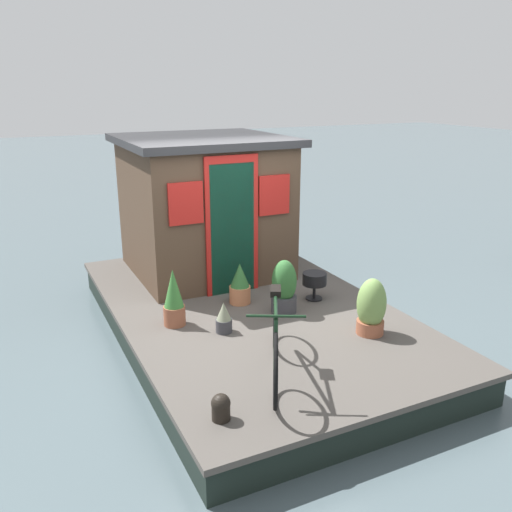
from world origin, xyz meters
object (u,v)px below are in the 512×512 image
bicycle (275,337)px  potted_plant_ivy (224,318)px  houseboat_cabin (204,205)px  potted_plant_rosemary (240,284)px  potted_plant_sage (174,299)px  mooring_bollard (221,407)px  potted_plant_lavender (284,288)px  potted_plant_succulent (371,308)px  charcoal_grill (315,280)px

bicycle → potted_plant_ivy: bearing=5.5°
houseboat_cabin → potted_plant_rosemary: (-1.37, 0.07, -0.74)m
potted_plant_sage → mooring_bollard: (-1.94, 0.22, -0.20)m
potted_plant_lavender → potted_plant_ivy: size_ratio=1.88×
potted_plant_succulent → charcoal_grill: bearing=1.4°
potted_plant_sage → potted_plant_lavender: bearing=-99.8°
potted_plant_sage → mooring_bollard: size_ratio=2.89×
bicycle → houseboat_cabin: bearing=-8.8°
potted_plant_lavender → mooring_bollard: potted_plant_lavender is taller
potted_plant_sage → potted_plant_succulent: size_ratio=1.04×
potted_plant_rosemary → potted_plant_lavender: potted_plant_lavender is taller
potted_plant_succulent → potted_plant_ivy: size_ratio=1.83×
potted_plant_succulent → potted_plant_sage: bearing=58.3°
potted_plant_rosemary → potted_plant_lavender: (-0.49, -0.36, 0.06)m
potted_plant_lavender → charcoal_grill: potted_plant_lavender is taller
potted_plant_sage → potted_plant_ivy: bearing=-134.4°
potted_plant_sage → potted_plant_succulent: (-1.16, -1.87, -0.02)m
potted_plant_rosemary → potted_plant_ivy: (-0.69, 0.51, -0.08)m
potted_plant_lavender → potted_plant_succulent: potted_plant_lavender is taller
potted_plant_succulent → potted_plant_lavender: bearing=31.6°
charcoal_grill → mooring_bollard: size_ratio=1.52×
potted_plant_sage → potted_plant_ivy: potted_plant_sage is taller
potted_plant_lavender → potted_plant_ivy: (-0.20, 0.86, -0.14)m
mooring_bollard → charcoal_grill: bearing=-47.4°
potted_plant_lavender → mooring_bollard: (-1.71, 1.52, -0.19)m
potted_plant_ivy → charcoal_grill: charcoal_grill is taller
potted_plant_ivy → potted_plant_succulent: bearing=-117.0°
potted_plant_rosemary → potted_plant_ivy: bearing=143.8°
houseboat_cabin → mooring_bollard: (-3.58, 1.23, -0.86)m
potted_plant_lavender → potted_plant_sage: bearing=80.2°
bicycle → potted_plant_rosemary: 1.77m
potted_plant_succulent → potted_plant_ivy: potted_plant_succulent is taller
potted_plant_ivy → charcoal_grill: bearing=-74.5°
houseboat_cabin → potted_plant_lavender: 2.01m
potted_plant_rosemary → charcoal_grill: potted_plant_rosemary is taller
potted_plant_sage → charcoal_grill: bearing=-91.0°
houseboat_cabin → charcoal_grill: houseboat_cabin is taller
houseboat_cabin → potted_plant_ivy: houseboat_cabin is taller
potted_plant_rosemary → mooring_bollard: size_ratio=2.24×
potted_plant_lavender → potted_plant_ivy: potted_plant_lavender is taller
potted_plant_ivy → charcoal_grill: 1.47m
potted_plant_rosemary → mooring_bollard: bearing=152.2°
houseboat_cabin → potted_plant_sage: size_ratio=3.32×
potted_plant_succulent → potted_plant_ivy: 1.62m
potted_plant_ivy → charcoal_grill: (0.39, -1.41, 0.09)m
houseboat_cabin → potted_plant_lavender: houseboat_cabin is taller
potted_plant_sage → charcoal_grill: potted_plant_sage is taller
charcoal_grill → bicycle: bearing=137.2°
potted_plant_rosemary → mooring_bollard: 2.50m
charcoal_grill → houseboat_cabin: bearing=26.5°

